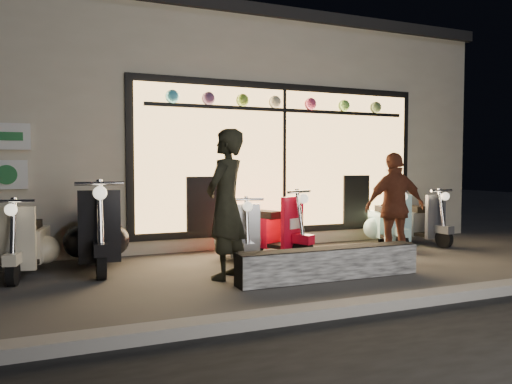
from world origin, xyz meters
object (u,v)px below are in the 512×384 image
scooter_silver (239,235)px  man (226,204)px  graffiti_barrier (330,264)px  scooter_red (266,230)px  woman (395,207)px

scooter_silver → man: (-0.58, -1.04, 0.57)m
scooter_silver → man: size_ratio=0.70×
man → scooter_silver: bearing=-162.8°
graffiti_barrier → man: size_ratio=1.30×
scooter_red → woman: (1.56, -1.20, 0.40)m
graffiti_barrier → scooter_silver: bearing=110.3°
graffiti_barrier → scooter_silver: size_ratio=1.85×
graffiti_barrier → woman: 1.75m
graffiti_barrier → scooter_red: scooter_red is taller
scooter_red → scooter_silver: bearing=178.6°
graffiti_barrier → man: (-1.17, 0.58, 0.75)m
man → woman: 2.68m
scooter_red → woman: size_ratio=0.85×
scooter_silver → scooter_red: scooter_red is taller
man → graffiti_barrier: bearing=110.1°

